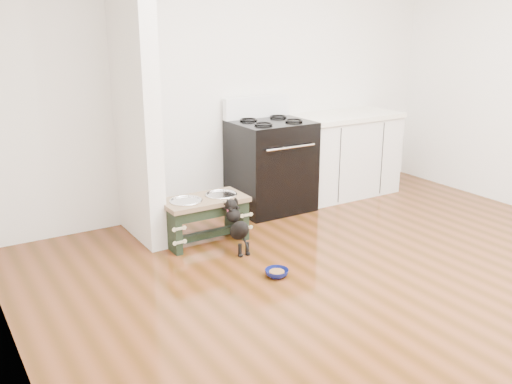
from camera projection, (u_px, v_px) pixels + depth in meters
ground at (404, 296)px, 4.10m from camera, size 5.00×5.00×0.00m
room_shell at (424, 67)px, 3.63m from camera, size 5.00×5.00×5.00m
partition_wall at (134, 88)px, 4.82m from camera, size 0.15×0.80×2.70m
oven_range at (271, 164)px, 5.84m from camera, size 0.76×0.69×1.14m
cabinet_run at (343, 155)px, 6.36m from camera, size 1.24×0.64×0.91m
dog_feeder at (205, 211)px, 5.01m from camera, size 0.74×0.40×0.42m
puppy at (237, 224)px, 4.81m from camera, size 0.13×0.38×0.45m
floor_bowl at (277, 273)px, 4.40m from camera, size 0.21×0.21×0.06m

